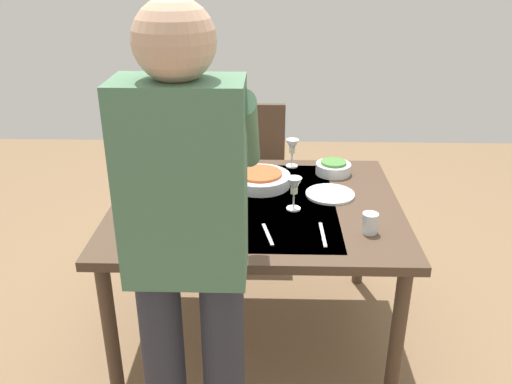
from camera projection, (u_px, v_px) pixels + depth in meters
ground_plane at (256, 331)px, 2.76m from camera, size 6.00×6.00×0.00m
dining_table at (256, 216)px, 2.48m from camera, size 1.31×1.08×0.74m
chair_near at (253, 169)px, 3.38m from camera, size 0.40×0.40×0.91m
person_server at (188, 247)px, 1.63m from camera, size 0.42×0.61×1.69m
wine_bottle at (146, 196)px, 2.25m from camera, size 0.07×0.07×0.30m
wine_glass_left at (292, 148)px, 2.81m from camera, size 0.07×0.07×0.15m
wine_glass_right at (294, 188)px, 2.34m from camera, size 0.07×0.07×0.15m
water_cup_near_left at (221, 237)px, 2.06m from camera, size 0.08×0.08×0.09m
water_cup_near_right at (195, 243)px, 2.02m from camera, size 0.07×0.07×0.09m
water_cup_far_left at (370, 223)px, 2.17m from camera, size 0.07×0.07×0.09m
serving_bowl_pasta at (260, 179)px, 2.62m from camera, size 0.30×0.30×0.07m
side_bowl_salad at (333, 168)px, 2.75m from camera, size 0.18×0.18×0.07m
dinner_plate_near at (330, 194)px, 2.52m from camera, size 0.23×0.23×0.01m
dinner_plate_far at (217, 216)px, 2.31m from camera, size 0.23×0.23×0.01m
table_knife at (323, 235)px, 2.17m from camera, size 0.02×0.20×0.00m
table_fork at (268, 234)px, 2.17m from camera, size 0.05×0.18×0.00m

